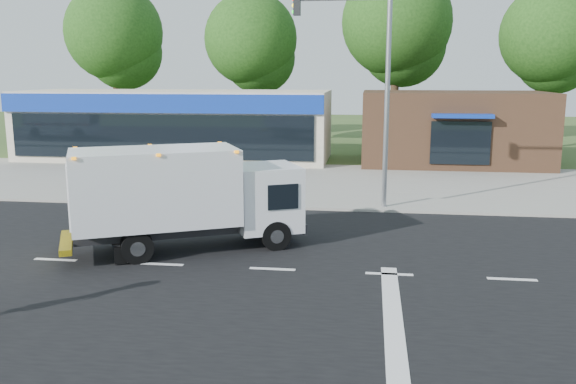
{
  "coord_description": "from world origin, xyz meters",
  "views": [
    {
      "loc": [
        2.43,
        -14.95,
        5.03
      ],
      "look_at": [
        0.15,
        1.86,
        1.7
      ],
      "focal_mm": 38.0,
      "sensor_mm": 36.0,
      "label": 1
    }
  ],
  "objects": [
    {
      "name": "parking_apron",
      "position": [
        0.0,
        14.0,
        0.01
      ],
      "size": [
        60.0,
        9.0,
        0.02
      ],
      "primitive_type": "cube",
      "color": "gray",
      "rests_on": "ground"
    },
    {
      "name": "lane_markings",
      "position": [
        1.35,
        -1.35,
        0.02
      ],
      "size": [
        55.2,
        7.0,
        0.01
      ],
      "color": "silver",
      "rests_on": "road_asphalt"
    },
    {
      "name": "ground",
      "position": [
        0.0,
        0.0,
        0.0
      ],
      "size": [
        120.0,
        120.0,
        0.0
      ],
      "primitive_type": "plane",
      "color": "#385123",
      "rests_on": "ground"
    },
    {
      "name": "sidewalk",
      "position": [
        0.0,
        8.2,
        0.06
      ],
      "size": [
        60.0,
        2.4,
        0.12
      ],
      "primitive_type": "cube",
      "color": "gray",
      "rests_on": "ground"
    },
    {
      "name": "road_asphalt",
      "position": [
        0.0,
        0.0,
        0.0
      ],
      "size": [
        60.0,
        14.0,
        0.02
      ],
      "primitive_type": "cube",
      "color": "black",
      "rests_on": "ground"
    },
    {
      "name": "ems_box_truck",
      "position": [
        -2.82,
        1.44,
        1.71
      ],
      "size": [
        6.93,
        4.78,
        2.97
      ],
      "rotation": [
        0.0,
        0.0,
        0.45
      ],
      "color": "black",
      "rests_on": "ground"
    },
    {
      "name": "brown_storefront",
      "position": [
        7.0,
        19.98,
        2.0
      ],
      "size": [
        10.0,
        6.7,
        4.0
      ],
      "color": "#382316",
      "rests_on": "ground"
    },
    {
      "name": "retail_strip_mall",
      "position": [
        -9.0,
        19.93,
        2.01
      ],
      "size": [
        18.0,
        6.2,
        4.0
      ],
      "color": "#BCB59C",
      "rests_on": "ground"
    },
    {
      "name": "background_trees",
      "position": [
        -0.85,
        28.16,
        7.38
      ],
      "size": [
        36.77,
        7.39,
        12.1
      ],
      "color": "#332114",
      "rests_on": "ground"
    },
    {
      "name": "traffic_signal_pole",
      "position": [
        2.35,
        7.6,
        4.92
      ],
      "size": [
        3.51,
        0.25,
        8.0
      ],
      "color": "gray",
      "rests_on": "ground"
    }
  ]
}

